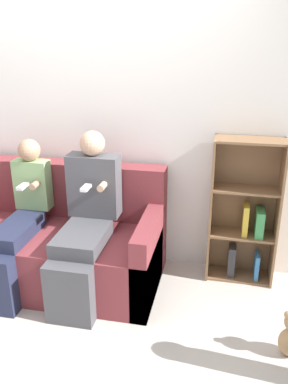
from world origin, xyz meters
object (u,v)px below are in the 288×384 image
Objects in this scene: couch at (53,242)px; child_seated at (19,220)px; bookshelf at (244,216)px; adult_seated at (86,217)px.

couch is 0.36m from child_seated.
adult_seated is at bearing -158.62° from bookshelf.
child_seated is 0.96× the size of bookshelf.
adult_seated is 0.54m from child_seated.
child_seated is (-0.54, -0.03, -0.06)m from adult_seated.
bookshelf is (1.52, 0.33, 0.24)m from couch.
adult_seated is 1.09× the size of child_seated.
child_seated is at bearing -164.06° from bookshelf.
couch is 1.54× the size of child_seated.
bookshelf reaches higher than couch.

